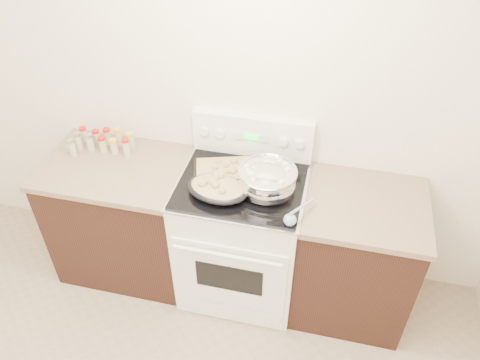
# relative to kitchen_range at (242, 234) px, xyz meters

# --- Properties ---
(room_shell) EXTENTS (4.10, 3.60, 2.75)m
(room_shell) POSITION_rel_kitchen_range_xyz_m (-0.35, -1.42, 1.21)
(room_shell) COLOR #F0E4D0
(room_shell) RESTS_ON ground
(counter_left) EXTENTS (0.93, 0.67, 0.92)m
(counter_left) POSITION_rel_kitchen_range_xyz_m (-0.83, 0.01, -0.03)
(counter_left) COLOR black
(counter_left) RESTS_ON ground
(counter_right) EXTENTS (0.73, 0.67, 0.92)m
(counter_right) POSITION_rel_kitchen_range_xyz_m (0.73, 0.01, -0.03)
(counter_right) COLOR black
(counter_right) RESTS_ON ground
(kitchen_range) EXTENTS (0.78, 0.73, 1.22)m
(kitchen_range) POSITION_rel_kitchen_range_xyz_m (0.00, 0.00, 0.00)
(kitchen_range) COLOR white
(kitchen_range) RESTS_ON ground
(mixing_bowl) EXTENTS (0.43, 0.43, 0.20)m
(mixing_bowl) POSITION_rel_kitchen_range_xyz_m (0.16, -0.05, 0.53)
(mixing_bowl) COLOR silver
(mixing_bowl) RESTS_ON kitchen_range
(roasting_pan) EXTENTS (0.40, 0.31, 0.11)m
(roasting_pan) POSITION_rel_kitchen_range_xyz_m (-0.11, -0.14, 0.50)
(roasting_pan) COLOR black
(roasting_pan) RESTS_ON kitchen_range
(baking_sheet) EXTENTS (0.42, 0.35, 0.06)m
(baking_sheet) POSITION_rel_kitchen_range_xyz_m (-0.13, 0.07, 0.47)
(baking_sheet) COLOR black
(baking_sheet) RESTS_ON kitchen_range
(wooden_spoon) EXTENTS (0.14, 0.25, 0.04)m
(wooden_spoon) POSITION_rel_kitchen_range_xyz_m (0.08, -0.07, 0.46)
(wooden_spoon) COLOR tan
(wooden_spoon) RESTS_ON kitchen_range
(blue_ladle) EXTENTS (0.15, 0.24, 0.09)m
(blue_ladle) POSITION_rel_kitchen_range_xyz_m (0.34, -0.27, 0.48)
(blue_ladle) COLOR #799DB5
(blue_ladle) RESTS_ON kitchen_range
(spice_jars) EXTENTS (0.40, 0.22, 0.13)m
(spice_jars) POSITION_rel_kitchen_range_xyz_m (-0.97, 0.15, 0.49)
(spice_jars) COLOR #BFB28C
(spice_jars) RESTS_ON counter_left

